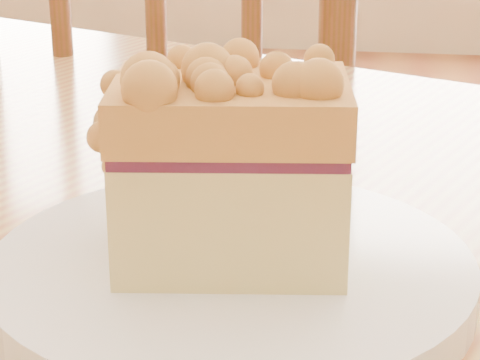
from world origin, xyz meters
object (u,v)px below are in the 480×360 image
Objects in this scene: cafe_table_main at (52,313)px; cake_slice at (228,158)px; plate at (231,276)px; cafe_chair_main at (179,212)px.

cafe_table_main is 11.08× the size of cake_slice.
cake_slice is at bearing -129.73° from plate.
cafe_chair_main reaches higher than plate.
cafe_chair_main is 7.95× the size of cake_slice.
cafe_table_main is 0.55m from cafe_chair_main.
cafe_table_main is 0.23m from plate.
cafe_chair_main is 4.17× the size of plate.
cafe_table_main is 5.80× the size of plate.
cafe_chair_main is at bearing 116.39° from cafe_table_main.
cafe_chair_main is 0.73m from plate.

